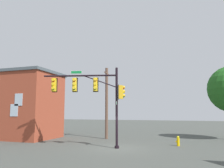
{
  "coord_description": "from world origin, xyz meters",
  "views": [
    {
      "loc": [
        -5.22,
        17.3,
        2.88
      ],
      "look_at": [
        0.36,
        0.15,
        5.15
      ],
      "focal_mm": 35.51,
      "sensor_mm": 36.0,
      "label": 1
    }
  ],
  "objects_px": {
    "fire_hydrant": "(178,141)",
    "brick_building": "(17,105)",
    "utility_pole": "(107,102)",
    "signal_pole_assembly": "(93,91)"
  },
  "relations": [
    {
      "from": "fire_hydrant",
      "to": "brick_building",
      "type": "bearing_deg",
      "value": -1.49
    },
    {
      "from": "fire_hydrant",
      "to": "brick_building",
      "type": "xyz_separation_m",
      "value": [
        17.28,
        -0.45,
        3.25
      ]
    },
    {
      "from": "utility_pole",
      "to": "brick_building",
      "type": "bearing_deg",
      "value": 13.48
    },
    {
      "from": "brick_building",
      "to": "utility_pole",
      "type": "bearing_deg",
      "value": -166.52
    },
    {
      "from": "signal_pole_assembly",
      "to": "fire_hydrant",
      "type": "relative_size",
      "value": 8.05
    },
    {
      "from": "utility_pole",
      "to": "brick_building",
      "type": "distance_m",
      "value": 10.12
    },
    {
      "from": "utility_pole",
      "to": "fire_hydrant",
      "type": "distance_m",
      "value": 8.72
    },
    {
      "from": "signal_pole_assembly",
      "to": "fire_hydrant",
      "type": "distance_m",
      "value": 8.42
    },
    {
      "from": "signal_pole_assembly",
      "to": "brick_building",
      "type": "distance_m",
      "value": 11.41
    },
    {
      "from": "fire_hydrant",
      "to": "brick_building",
      "type": "height_order",
      "value": "brick_building"
    }
  ]
}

